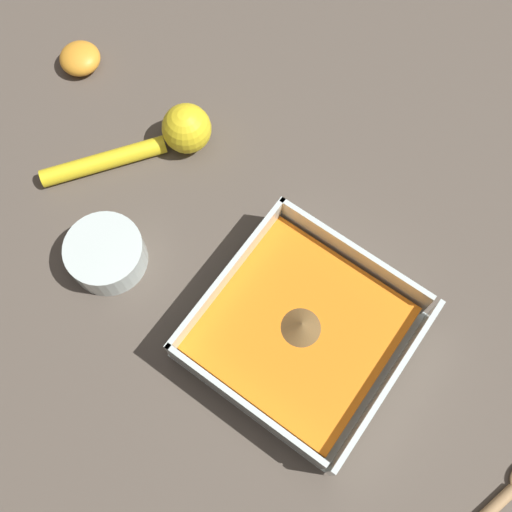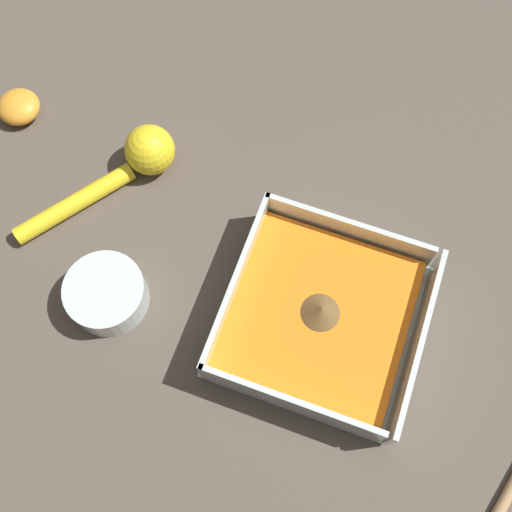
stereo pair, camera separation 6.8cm
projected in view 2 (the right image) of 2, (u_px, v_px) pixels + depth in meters
ground_plane at (307, 353)px, 0.67m from camera, size 4.00×4.00×0.00m
square_dish at (323, 318)px, 0.66m from camera, size 0.21×0.21×0.06m
spice_bowl at (107, 294)px, 0.68m from camera, size 0.09×0.09×0.04m
lemon_squeezer at (132, 163)px, 0.73m from camera, size 0.19×0.15×0.06m
lemon_half at (19, 107)px, 0.77m from camera, size 0.05×0.05×0.03m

